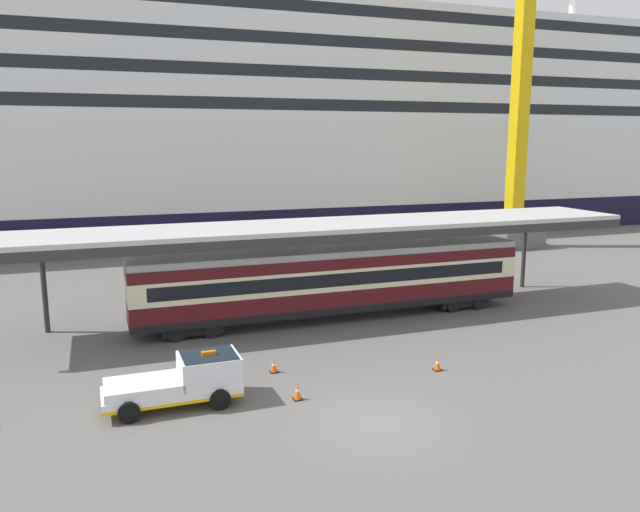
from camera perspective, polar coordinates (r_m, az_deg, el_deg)
ground_plane at (r=23.47m, az=5.52°, el=-14.93°), size 400.00×400.00×0.00m
cruise_ship at (r=68.68m, az=-11.67°, el=11.30°), size 175.71×22.01×32.57m
platform_canopy at (r=35.03m, az=1.01°, el=2.62°), size 36.68×5.52×5.50m
train_carriage at (r=35.15m, az=1.25°, el=-2.19°), size 22.54×2.81×4.11m
service_truck at (r=24.98m, az=-12.30°, el=-11.04°), size 5.22×2.29×2.02m
traffic_cone_near at (r=25.03m, az=-2.08°, el=-12.39°), size 0.36×0.36×0.66m
traffic_cone_mid at (r=28.45m, az=10.78°, el=-9.72°), size 0.36×0.36×0.63m
traffic_cone_far at (r=27.80m, az=-4.27°, el=-10.05°), size 0.36×0.36×0.62m
dockside_crane at (r=62.65m, az=18.42°, el=18.59°), size 9.39×4.40×60.59m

